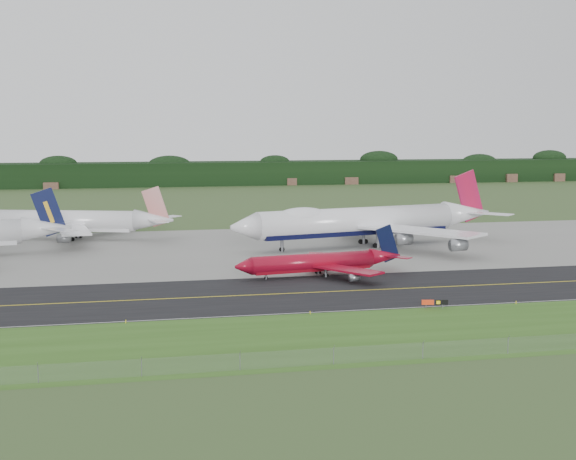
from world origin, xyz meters
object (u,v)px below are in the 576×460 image
Objects in this scene: jet_red_737 at (322,262)px; jet_star_tail at (73,222)px; jet_ba_747 at (365,221)px; taxiway_sign at (435,302)px.

jet_star_tail is (-52.15, 64.76, 2.13)m from jet_red_737.
jet_red_737 is (-20.74, -36.99, -3.65)m from jet_ba_747.
jet_red_737 is at bearing -119.29° from jet_ba_747.
jet_star_tail is at bearing 122.91° from taxiway_sign.
jet_red_737 reaches higher than taxiway_sign.
jet_ba_747 is at bearing -20.86° from jet_star_tail.
jet_ba_747 is 2.03× the size of jet_red_737.
jet_star_tail is 116.39m from taxiway_sign.
jet_star_tail is 12.48× the size of taxiway_sign.
jet_ba_747 is 70.76m from taxiway_sign.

